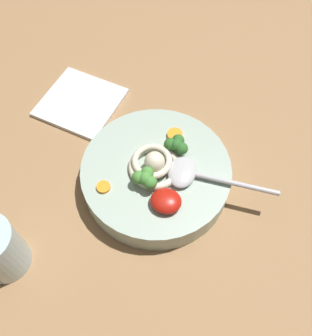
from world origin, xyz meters
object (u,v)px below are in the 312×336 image
(soup_bowl, at_px, (156,175))
(folded_napkin, at_px, (81,102))
(soup_spoon, at_px, (191,173))
(noodle_pile, at_px, (154,164))

(soup_bowl, height_order, folded_napkin, soup_bowl)
(soup_bowl, bearing_deg, soup_spoon, -178.71)
(soup_spoon, bearing_deg, noodle_pile, -179.59)
(noodle_pile, bearing_deg, soup_spoon, -178.31)
(noodle_pile, relative_size, soup_spoon, 0.53)
(soup_bowl, xyz_separation_m, soup_spoon, (-0.06, -0.00, 0.03))
(soup_bowl, bearing_deg, noodle_pile, 8.74)
(noodle_pile, bearing_deg, soup_bowl, -171.26)
(soup_spoon, relative_size, folded_napkin, 1.24)
(folded_napkin, bearing_deg, noodle_pile, 145.79)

